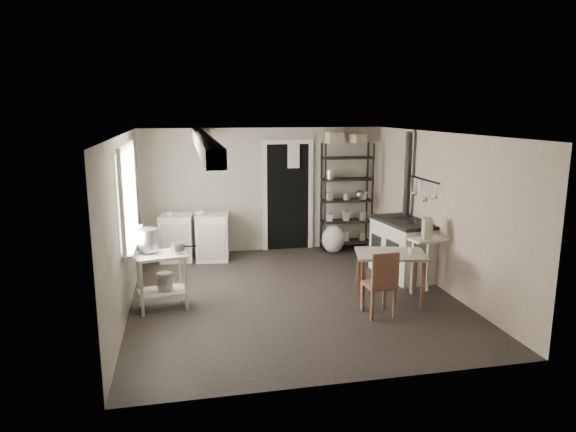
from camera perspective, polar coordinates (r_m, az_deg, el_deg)
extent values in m
plane|color=black|center=(7.49, 0.47, -8.72)|extent=(5.00, 5.00, 0.00)
plane|color=silver|center=(7.03, 0.50, 9.13)|extent=(5.00, 5.00, 0.00)
cube|color=#9F9987|center=(9.59, -2.68, 2.90)|extent=(4.50, 0.02, 2.30)
cube|color=#9F9987|center=(4.84, 6.81, -6.01)|extent=(4.50, 0.02, 2.30)
cube|color=#9F9987|center=(7.06, -17.67, -0.84)|extent=(0.02, 5.00, 2.30)
cube|color=#9F9987|center=(7.95, 16.54, 0.59)|extent=(0.02, 5.00, 2.30)
cylinder|color=#BBBBBE|center=(7.01, -15.32, -2.55)|extent=(0.36, 0.36, 0.29)
cylinder|color=#BBBBBE|center=(6.90, -12.15, -3.38)|extent=(0.21, 0.21, 0.10)
cylinder|color=#BBBBBE|center=(7.06, -13.50, -7.04)|extent=(0.26, 0.26, 0.22)
imported|color=white|center=(9.10, -9.89, 1.00)|extent=(0.27, 0.27, 0.07)
imported|color=white|center=(8.94, -13.02, 0.77)|extent=(0.13, 0.13, 0.09)
imported|color=white|center=(9.65, 4.66, 4.23)|extent=(0.11, 0.11, 0.19)
cube|color=#BCB597|center=(9.63, 5.20, 8.05)|extent=(0.32, 0.29, 0.20)
cube|color=#BCB597|center=(9.74, 7.70, 7.91)|extent=(0.33, 0.32, 0.17)
cube|color=#BCB597|center=(7.56, 15.24, -0.97)|extent=(0.17, 0.22, 0.30)
imported|color=white|center=(7.15, 13.59, -3.31)|extent=(0.11, 0.11, 0.09)
ellipsoid|color=beige|center=(9.60, 5.05, -2.67)|extent=(0.52, 0.48, 0.51)
cylinder|color=white|center=(8.07, 11.61, -6.89)|extent=(0.14, 0.14, 0.15)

